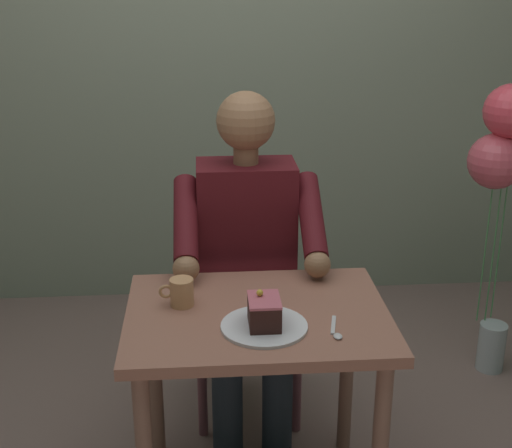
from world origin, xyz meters
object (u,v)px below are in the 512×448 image
object	(u,v)px
chair	(245,285)
cake_slice	(264,312)
dessert_spoon	(336,331)
seated_person	(248,262)
dining_table	(257,344)
coffee_cup	(181,292)
balloon_display	(506,152)

from	to	relation	value
chair	cake_slice	distance (m)	0.76
dessert_spoon	seated_person	bearing A→B (deg)	-69.99
dining_table	coffee_cup	world-z (taller)	coffee_cup
cake_slice	seated_person	bearing A→B (deg)	-88.82
balloon_display	chair	bearing A→B (deg)	8.80
coffee_cup	seated_person	bearing A→B (deg)	-121.26
dining_table	balloon_display	world-z (taller)	balloon_display
seated_person	chair	bearing A→B (deg)	-90.00
dessert_spoon	balloon_display	distance (m)	1.30
seated_person	cake_slice	world-z (taller)	seated_person
cake_slice	balloon_display	world-z (taller)	balloon_display
chair	seated_person	bearing A→B (deg)	90.00
cake_slice	coffee_cup	size ratio (longest dim) A/B	1.14
dining_table	seated_person	distance (m)	0.45
dining_table	coffee_cup	xyz separation A→B (m)	(0.23, -0.06, 0.16)
coffee_cup	dessert_spoon	world-z (taller)	coffee_cup
cake_slice	dessert_spoon	world-z (taller)	cake_slice
dining_table	seated_person	xyz separation A→B (m)	(-0.00, -0.45, 0.09)
balloon_display	dining_table	bearing A→B (deg)	35.95
dining_table	dessert_spoon	xyz separation A→B (m)	(-0.22, 0.15, 0.12)
dessert_spoon	coffee_cup	bearing A→B (deg)	-25.05
seated_person	balloon_display	bearing A→B (deg)	-162.66
dining_table	dessert_spoon	world-z (taller)	dessert_spoon
seated_person	dessert_spoon	xyz separation A→B (m)	(-0.22, 0.59, 0.03)
dining_table	coffee_cup	size ratio (longest dim) A/B	7.40
dining_table	seated_person	world-z (taller)	seated_person
dessert_spoon	cake_slice	bearing A→B (deg)	-11.85
coffee_cup	dessert_spoon	bearing A→B (deg)	154.95
dining_table	cake_slice	xyz separation A→B (m)	(-0.01, 0.10, 0.17)
seated_person	coffee_cup	size ratio (longest dim) A/B	11.85
chair	seated_person	world-z (taller)	seated_person
chair	seated_person	xyz separation A→B (m)	(-0.00, 0.17, 0.17)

